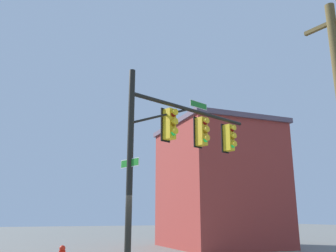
# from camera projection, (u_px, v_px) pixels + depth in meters

# --- Properties ---
(signal_pole_assembly) EXTENTS (5.72, 2.59, 6.62)m
(signal_pole_assembly) POSITION_uv_depth(u_px,v_px,m) (183.00, 140.00, 12.84)
(signal_pole_assembly) COLOR black
(signal_pole_assembly) RESTS_ON ground_plane
(brick_building) EXTENTS (6.55, 7.11, 7.71)m
(brick_building) POSITION_uv_depth(u_px,v_px,m) (219.00, 184.00, 22.75)
(brick_building) COLOR #96342E
(brick_building) RESTS_ON ground_plane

